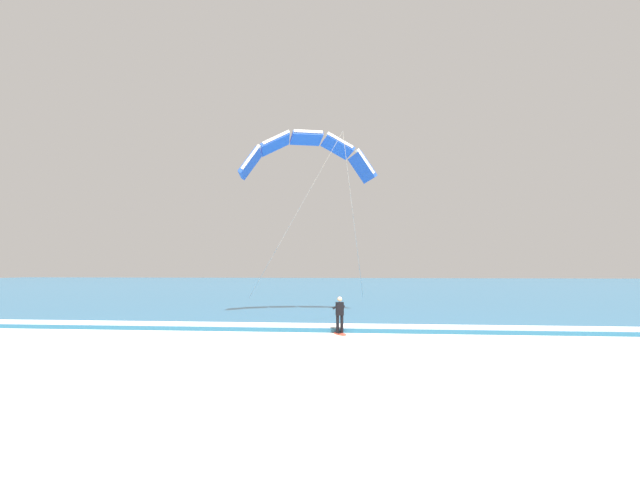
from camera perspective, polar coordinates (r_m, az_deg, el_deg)
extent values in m
plane|color=beige|center=(13.36, 1.17, -15.96)|extent=(200.00, 200.00, 0.00)
cube|color=teal|center=(85.32, 5.65, -4.83)|extent=(200.00, 120.00, 0.20)
cube|color=white|center=(26.44, 3.85, -8.96)|extent=(200.00, 1.88, 0.04)
ellipsoid|color=#E04C38|center=(25.12, 2.08, -9.73)|extent=(0.91, 1.46, 0.05)
cube|color=black|center=(25.35, 2.12, -9.57)|extent=(0.17, 0.11, 0.04)
cube|color=black|center=(24.89, 2.04, -9.70)|extent=(0.17, 0.11, 0.04)
cylinder|color=black|center=(25.05, 1.86, -8.84)|extent=(0.14, 0.14, 0.84)
cylinder|color=black|center=(25.11, 2.30, -8.83)|extent=(0.14, 0.14, 0.84)
cube|color=black|center=(25.01, 2.07, -7.20)|extent=(0.39, 0.31, 0.60)
sphere|color=beige|center=(24.99, 2.07, -6.19)|extent=(0.22, 0.22, 0.22)
cylinder|color=black|center=(25.11, 1.57, -7.07)|extent=(0.26, 0.51, 0.22)
cylinder|color=black|center=(25.21, 2.37, -7.05)|extent=(0.26, 0.51, 0.22)
cylinder|color=black|center=(25.37, 1.83, -7.02)|extent=(0.53, 0.23, 0.04)
cube|color=#3F3F42|center=(25.15, 2.00, -7.68)|extent=(0.14, 0.12, 0.10)
cube|color=blue|center=(35.17, 4.45, 7.60)|extent=(1.95, 1.81, 1.91)
cube|color=white|center=(34.58, 4.75, 8.17)|extent=(1.24, 0.61, 1.62)
cube|color=blue|center=(35.36, 1.85, 9.73)|extent=(2.32, 2.00, 1.41)
cube|color=white|center=(34.77, 2.09, 10.34)|extent=(1.71, 0.76, 1.04)
cube|color=blue|center=(35.20, -1.44, 10.59)|extent=(2.30, 2.08, 0.59)
cube|color=white|center=(34.61, -1.26, 11.22)|extent=(1.83, 0.81, 0.23)
cube|color=blue|center=(34.72, -4.73, 9.98)|extent=(2.05, 2.03, 1.41)
cube|color=white|center=(34.13, -4.61, 10.60)|extent=(1.68, 0.73, 1.04)
cube|color=blue|center=(34.03, -7.31, 7.97)|extent=(1.44, 1.88, 1.91)
cube|color=white|center=(33.42, -7.24, 8.57)|extent=(1.17, 0.56, 1.62)
cylinder|color=#B2B2B7|center=(30.02, 3.61, 1.49)|extent=(0.61, 9.35, 8.23)
cylinder|color=#B2B2B7|center=(29.34, -3.15, 1.59)|extent=(6.24, 7.26, 8.23)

